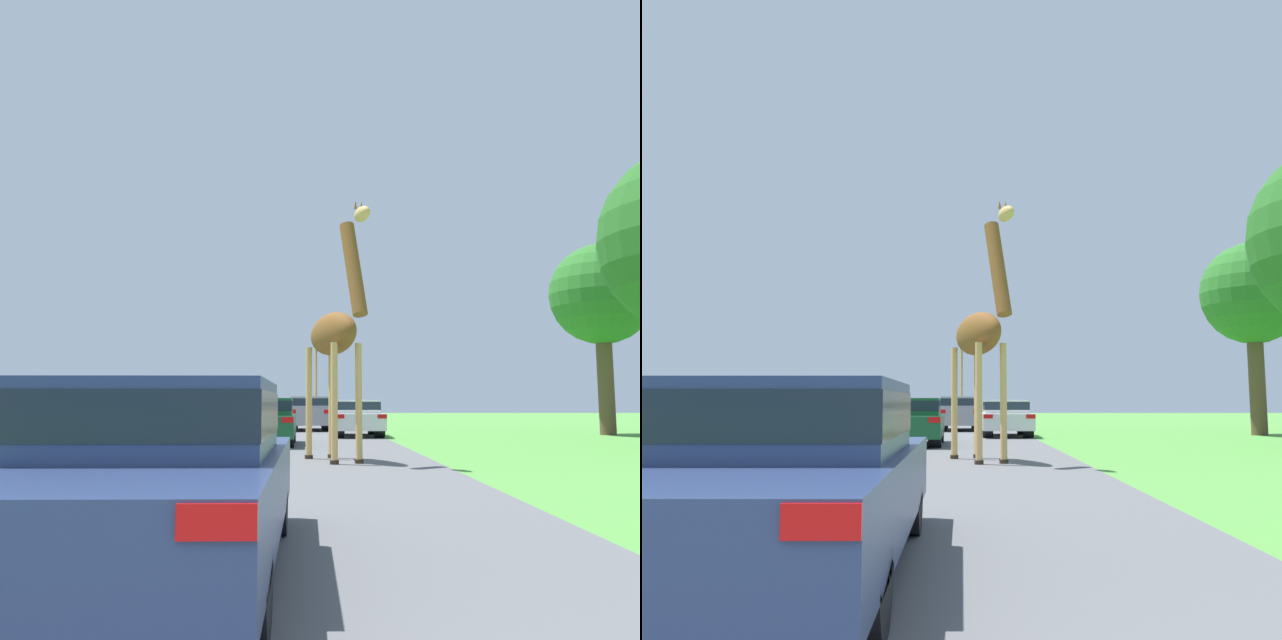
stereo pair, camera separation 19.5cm
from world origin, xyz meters
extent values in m
cube|color=#5B5B5E|center=(0.00, 30.00, 0.00)|extent=(6.59, 120.00, 0.00)
cylinder|color=tan|center=(1.64, 13.43, 1.23)|extent=(0.14, 0.14, 2.46)
cylinder|color=#2D2319|center=(1.64, 13.43, 0.04)|extent=(0.18, 0.18, 0.08)
cylinder|color=tan|center=(1.13, 13.24, 1.23)|extent=(0.14, 0.14, 2.46)
cylinder|color=#2D2319|center=(1.13, 13.24, 0.04)|extent=(0.18, 0.18, 0.08)
cylinder|color=tan|center=(1.13, 14.79, 1.23)|extent=(0.14, 0.14, 2.46)
cylinder|color=#2D2319|center=(1.13, 14.79, 0.04)|extent=(0.18, 0.18, 0.08)
cylinder|color=tan|center=(0.62, 14.59, 1.23)|extent=(0.14, 0.14, 2.46)
cylinder|color=#2D2319|center=(0.62, 14.59, 0.04)|extent=(0.18, 0.18, 0.08)
ellipsoid|color=brown|center=(1.13, 14.01, 2.71)|extent=(1.33, 2.16, 0.92)
cylinder|color=brown|center=(1.52, 12.99, 3.95)|extent=(0.61, 0.98, 2.06)
ellipsoid|color=tan|center=(1.67, 12.58, 4.97)|extent=(0.42, 0.61, 0.30)
cylinder|color=tan|center=(0.78, 14.93, 2.03)|extent=(0.05, 0.05, 1.35)
cone|color=brown|center=(1.67, 12.76, 5.20)|extent=(0.07, 0.07, 0.16)
cone|color=brown|center=(1.55, 12.72, 5.20)|extent=(0.07, 0.07, 0.16)
cube|color=navy|center=(-0.47, 4.55, 0.57)|extent=(1.75, 4.79, 0.58)
cube|color=navy|center=(-0.47, 4.55, 1.13)|extent=(1.57, 2.16, 0.53)
cube|color=#19232D|center=(-0.47, 4.55, 1.15)|extent=(1.59, 2.18, 0.32)
cube|color=red|center=(0.24, 2.14, 0.78)|extent=(0.31, 0.03, 0.14)
cylinder|color=black|center=(-1.17, 5.99, 0.33)|extent=(0.35, 0.65, 0.65)
cylinder|color=black|center=(0.23, 5.99, 0.33)|extent=(0.35, 0.65, 0.65)
cylinder|color=black|center=(0.23, 3.11, 0.33)|extent=(0.35, 0.65, 0.65)
cube|color=#144C28|center=(-0.67, 19.51, 0.56)|extent=(1.78, 3.94, 0.60)
cube|color=#144C28|center=(-0.67, 19.51, 1.11)|extent=(1.60, 1.77, 0.49)
cube|color=#19232D|center=(-0.67, 19.51, 1.14)|extent=(1.62, 1.79, 0.30)
cube|color=red|center=(-1.40, 17.53, 0.78)|extent=(0.32, 0.03, 0.14)
cube|color=red|center=(0.06, 17.53, 0.78)|extent=(0.32, 0.03, 0.14)
cylinder|color=black|center=(-1.38, 20.69, 0.31)|extent=(0.36, 0.61, 0.61)
cylinder|color=black|center=(0.04, 20.69, 0.31)|extent=(0.36, 0.61, 0.61)
cylinder|color=black|center=(-1.38, 18.32, 0.31)|extent=(0.36, 0.61, 0.61)
cylinder|color=black|center=(0.04, 18.32, 0.31)|extent=(0.36, 0.61, 0.61)
cube|color=gray|center=(0.68, 30.19, 0.61)|extent=(1.84, 4.40, 0.69)
cube|color=gray|center=(0.68, 30.19, 1.23)|extent=(1.65, 1.98, 0.53)
cube|color=#19232D|center=(0.68, 30.19, 1.25)|extent=(1.67, 2.00, 0.32)
cube|color=red|center=(-0.07, 27.98, 0.86)|extent=(0.33, 0.03, 0.17)
cube|color=red|center=(1.44, 27.98, 0.86)|extent=(0.33, 0.03, 0.17)
cylinder|color=black|center=(-0.05, 31.51, 0.31)|extent=(0.37, 0.62, 0.62)
cylinder|color=black|center=(1.42, 31.51, 0.31)|extent=(0.37, 0.62, 0.62)
cylinder|color=black|center=(-0.05, 28.87, 0.31)|extent=(0.37, 0.62, 0.62)
cylinder|color=black|center=(1.42, 28.87, 0.31)|extent=(0.37, 0.62, 0.62)
cube|color=silver|center=(2.41, 24.72, 0.55)|extent=(1.77, 4.08, 0.58)
cube|color=silver|center=(2.41, 24.72, 1.09)|extent=(1.60, 1.84, 0.48)
cube|color=#19232D|center=(2.41, 24.72, 1.11)|extent=(1.62, 1.86, 0.29)
cube|color=red|center=(1.68, 22.67, 0.76)|extent=(0.32, 0.03, 0.14)
cube|color=red|center=(3.13, 22.67, 0.76)|extent=(0.32, 0.03, 0.14)
cylinder|color=black|center=(1.70, 25.94, 0.31)|extent=(0.35, 0.63, 0.63)
cylinder|color=black|center=(3.12, 25.94, 0.31)|extent=(0.35, 0.63, 0.63)
cylinder|color=black|center=(1.70, 23.49, 0.31)|extent=(0.35, 0.63, 0.63)
cylinder|color=black|center=(3.12, 23.49, 0.31)|extent=(0.35, 0.63, 0.63)
cylinder|color=brown|center=(12.08, 25.39, 2.43)|extent=(0.60, 0.60, 4.86)
sphere|color=#2D7028|center=(12.08, 25.39, 5.45)|extent=(3.95, 3.95, 3.95)
camera|label=1|loc=(0.60, -0.55, 1.23)|focal=38.00mm
camera|label=2|loc=(0.79, -0.55, 1.23)|focal=38.00mm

